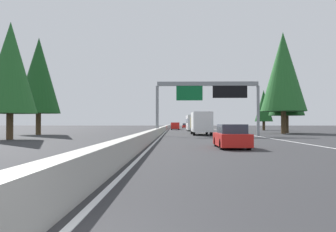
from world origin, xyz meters
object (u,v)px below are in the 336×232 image
Objects in this scene: box_truck_distant_a at (201,123)px; conifer_right_mid at (286,85)px; conifer_right_near at (283,72)px; conifer_left_foreground at (10,68)px; conifer_right_far at (264,106)px; sedan_mid_center at (231,137)px; minivan_far_left at (175,126)px; bus_distant_b at (193,122)px; conifer_left_near at (39,75)px; sedan_near_right at (185,126)px; sign_gantry_overhead at (209,93)px; sedan_near_center at (175,126)px.

conifer_right_mid is (9.30, -14.17, 5.97)m from box_truck_distant_a.
conifer_left_foreground is (-18.17, 31.36, -2.22)m from conifer_right_near.
conifer_right_mid is 1.44× the size of conifer_right_far.
minivan_far_left is (59.35, 3.36, 0.27)m from sedan_mid_center.
bus_distant_b is 33.52m from conifer_left_near.
sedan_near_right is 38.98m from bus_distant_b.
minivan_far_left is at bearing 6.01° from sign_gantry_overhead.
conifer_left_near is at bearing 157.98° from sedan_near_center.
conifer_right_near is (-41.06, -15.65, 8.34)m from sedan_near_center.
conifer_left_near is (-34.78, 18.41, 6.99)m from minivan_far_left.
minivan_far_left is at bearing 27.27° from conifer_right_near.
minivan_far_left is 1.14× the size of sedan_near_center.
sign_gantry_overhead is at bearing 155.15° from conifer_right_far.
conifer_right_near reaches higher than sedan_near_center.
sedan_mid_center is at bearing 157.06° from conifer_right_near.
conifer_left_near is (-28.40, 37.34, 2.70)m from conifer_right_far.
minivan_far_left is 31.98m from conifer_right_mid.
conifer_right_far reaches higher than sign_gantry_overhead.
conifer_right_mid is (-15.66, -13.87, 5.86)m from bus_distant_b.
bus_distant_b is 16.20m from conifer_right_far.
box_truck_distant_a is 15.20m from conifer_right_near.
conifer_left_near is (24.57, 21.77, 7.26)m from sedan_mid_center.
bus_distant_b is 1.03× the size of conifer_left_foreground.
sign_gantry_overhead is at bearing -167.13° from box_truck_distant_a.
box_truck_distant_a is 35.41m from minivan_far_left.
minivan_far_left is 0.58× the size of conifer_right_far.
sign_gantry_overhead is at bearing 125.16° from conifer_right_near.
conifer_right_far is at bearing -7.81° from conifer_right_near.
sign_gantry_overhead is 38.96m from minivan_far_left.
conifer_left_foreground reaches higher than sedan_near_center.
conifer_right_mid is at bearing 175.76° from conifer_right_far.
conifer_right_near reaches higher than conifer_left_near.
conifer_left_near is at bearing 11.10° from conifer_left_foreground.
sign_gantry_overhead reaches higher than box_truck_distant_a.
bus_distant_b is (-10.29, -3.61, 0.77)m from minivan_far_left.
sign_gantry_overhead is 1.10× the size of bus_distant_b.
sign_gantry_overhead is 2.88× the size of sedan_near_right.
minivan_far_left is at bearing 33.97° from conifer_right_mid.
sedan_mid_center is 1.00× the size of sedan_near_center.
conifer_right_near reaches higher than sedan_mid_center.
conifer_right_far is (-35.07, -15.73, 4.56)m from sedan_near_right.
sedan_mid_center is 0.39× the size of conifer_left_foreground.
box_truck_distant_a is 22.62m from conifer_left_near.
bus_distant_b is (49.06, -0.24, 1.03)m from sedan_mid_center.
conifer_right_far is at bearing -28.43° from box_truck_distant_a.
bus_distant_b is 43.13m from conifer_left_foreground.
minivan_far_left is 39.97m from conifer_left_near.
box_truck_distant_a reaches higher than sedan_near_right.
conifer_right_near is (29.01, -12.28, 8.34)m from sedan_mid_center.
conifer_left_near reaches higher than minivan_far_left.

